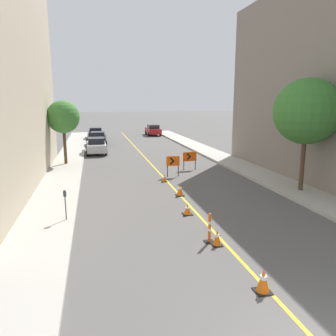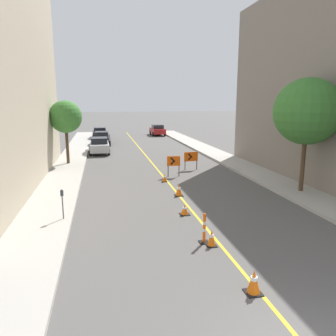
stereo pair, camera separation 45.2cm
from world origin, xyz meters
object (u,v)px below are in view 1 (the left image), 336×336
Objects in this scene: arrow_barricade_secondary at (190,157)px; parked_car_opposite_side at (153,130)px; parked_car_curb_near at (96,146)px; parked_car_curb_far at (96,133)px; traffic_cone_nearest at (263,281)px; traffic_cone_second at (217,238)px; parking_meter_near_curb at (65,199)px; street_tree_right_near at (307,112)px; traffic_cone_third at (187,209)px; traffic_cone_fifth at (164,178)px; delineator_post_front at (209,230)px; arrow_barricade_primary at (173,162)px; street_tree_left_near at (63,117)px; traffic_cone_fourth at (180,190)px; parked_car_curb_mid at (98,138)px.

parked_car_opposite_side is at bearing 80.86° from arrow_barricade_secondary.
parked_car_curb_near is 12.45m from parked_car_curb_far.
traffic_cone_nearest is 3.05m from traffic_cone_second.
street_tree_right_near is at bearing 8.85° from parking_meter_near_curb.
traffic_cone_second is 1.23× the size of traffic_cone_third.
traffic_cone_third is at bearing -79.13° from parked_car_curb_near.
traffic_cone_third is 0.95× the size of traffic_cone_fifth.
delineator_post_front is 22.27m from parked_car_curb_near.
delineator_post_front is at bearing -91.99° from traffic_cone_fifth.
parked_car_curb_far is at bearing 96.20° from delineator_post_front.
traffic_cone_fifth is 13.26m from parked_car_curb_near.
traffic_cone_nearest is 1.31× the size of traffic_cone_fifth.
arrow_barricade_primary is at bearing -137.72° from arrow_barricade_secondary.
traffic_cone_third is at bearing -83.74° from parked_car_curb_far.
parked_car_curb_far is at bearing 96.44° from traffic_cone_second.
parked_car_curb_far is at bearing 96.15° from traffic_cone_nearest.
street_tree_left_near reaches higher than delineator_post_front.
parked_car_opposite_side is 0.70× the size of street_tree_right_near.
parked_car_curb_far is at bearing 106.52° from arrow_barricade_primary.
arrow_barricade_secondary is at bearing -94.46° from parked_car_opposite_side.
traffic_cone_fifth is 0.46× the size of delineator_post_front.
traffic_cone_fourth is 0.47× the size of arrow_barricade_primary.
traffic_cone_third is 0.11× the size of parked_car_curb_near.
delineator_post_front is 34.60m from parked_car_curb_far.
traffic_cone_second is 0.12× the size of street_tree_left_near.
parked_car_opposite_side is at bearing 81.18° from traffic_cone_fifth.
street_tree_left_near is at bearing 147.91° from arrow_barricade_primary.
street_tree_right_near reaches higher than parked_car_curb_mid.
traffic_cone_second is 9.91m from street_tree_right_near.
arrow_barricade_primary is 1.05× the size of arrow_barricade_secondary.
arrow_barricade_secondary is (2.80, 12.93, 0.65)m from traffic_cone_second.
parked_car_opposite_side is (8.25, 9.54, 0.00)m from parked_car_curb_mid.
traffic_cone_fourth is 0.15× the size of parked_car_curb_far.
traffic_cone_fourth is 16.44m from parked_car_curb_near.
street_tree_right_near is (7.29, 5.12, 4.06)m from delineator_post_front.
parked_car_curb_far is 9.12m from parked_car_opposite_side.
traffic_cone_fifth is (0.14, 9.67, -0.04)m from traffic_cone_second.
arrow_barricade_secondary is at bearing 52.17° from arrow_barricade_primary.
arrow_barricade_secondary is 12.56m from parking_meter_near_curb.
traffic_cone_third is at bearing -93.95° from arrow_barricade_primary.
parking_meter_near_curb reaches higher than traffic_cone_fourth.
parked_car_curb_far reaches higher than arrow_barricade_primary.
traffic_cone_nearest is 41.38m from parked_car_opposite_side.
arrow_barricade_secondary reaches higher than delineator_post_front.
traffic_cone_nearest reaches higher than traffic_cone_third.
street_tree_left_near reaches higher than arrow_barricade_secondary.
delineator_post_front is at bearing 119.74° from traffic_cone_second.
parked_car_curb_near reaches higher than parking_meter_near_curb.
parked_car_curb_far is at bearing 87.16° from parking_meter_near_curb.
parked_car_curb_near reaches higher than arrow_barricade_secondary.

